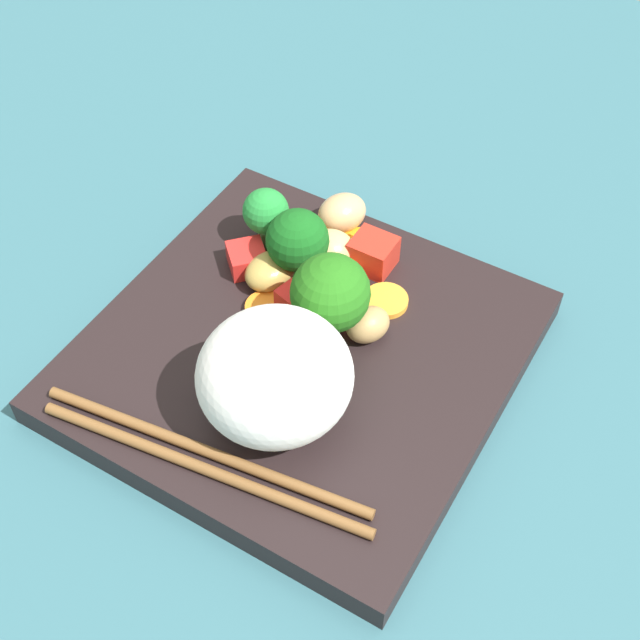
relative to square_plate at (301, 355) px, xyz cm
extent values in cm
cube|color=#305D67|center=(0.00, 0.00, -1.98)|extent=(110.00, 110.00, 2.00)
cube|color=black|center=(0.00, 0.00, 0.00)|extent=(26.35, 26.35, 1.97)
ellipsoid|color=white|center=(1.89, -5.10, 4.78)|extent=(12.07, 12.04, 7.59)
cylinder|color=#639D48|center=(-3.62, 5.31, 1.80)|extent=(2.09, 2.12, 1.72)
sphere|color=#135619|center=(-3.70, 5.04, 3.97)|extent=(4.13, 4.13, 4.13)
cylinder|color=#79B651|center=(0.94, 1.66, 2.25)|extent=(1.61, 1.99, 2.75)
sphere|color=#236717|center=(1.13, 1.56, 5.06)|extent=(4.83, 4.83, 4.83)
cylinder|color=#62A150|center=(-6.91, 6.16, 1.91)|extent=(1.66, 1.66, 1.85)
sphere|color=#228334|center=(-7.10, 6.23, 3.85)|extent=(3.11, 3.11, 3.11)
cylinder|color=orange|center=(-3.42, 1.14, 1.23)|extent=(3.36, 3.36, 0.49)
cylinder|color=orange|center=(-0.74, 5.93, 1.35)|extent=(3.47, 3.47, 0.73)
cylinder|color=orange|center=(-4.91, 8.60, 1.26)|extent=(3.43, 3.43, 0.56)
cylinder|color=#F79D2E|center=(2.53, 5.97, 1.20)|extent=(4.09, 4.09, 0.43)
cylinder|color=orange|center=(-1.75, 9.59, 1.26)|extent=(3.15, 3.15, 0.56)
cube|color=red|center=(-0.94, 2.46, 2.04)|extent=(3.94, 3.78, 2.11)
cube|color=red|center=(0.25, 8.40, 2.09)|extent=(2.93, 2.70, 2.20)
cube|color=red|center=(-6.81, 3.58, 1.77)|extent=(3.43, 3.42, 1.58)
cube|color=red|center=(0.82, 4.36, 1.94)|extent=(2.54, 2.56, 1.91)
ellipsoid|color=#B29246|center=(-4.72, 3.34, 2.02)|extent=(3.55, 4.16, 2.08)
ellipsoid|color=tan|center=(3.01, 2.93, 2.09)|extent=(3.25, 3.55, 2.22)
ellipsoid|color=tan|center=(-2.59, 7.03, 2.20)|extent=(4.48, 4.35, 2.43)
ellipsoid|color=tan|center=(-3.75, 10.41, 2.26)|extent=(3.96, 4.34, 2.55)
cylinder|color=brown|center=(0.63, -10.38, 1.31)|extent=(20.05, 4.35, 0.65)
cylinder|color=brown|center=(0.45, -9.44, 1.31)|extent=(20.05, 4.35, 0.65)
camera|label=1|loc=(20.15, -27.78, 43.14)|focal=49.27mm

